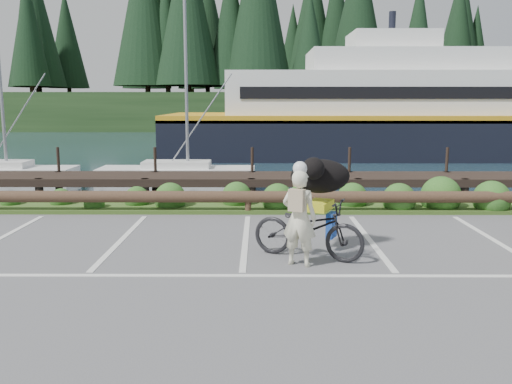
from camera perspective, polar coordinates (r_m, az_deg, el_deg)
ground at (r=9.51m, az=-1.40°, el=-8.06°), size 72.00×72.00×0.00m
harbor_backdrop at (r=87.62m, az=0.40°, el=7.70°), size 170.00×160.00×30.00m
vegetation_strip at (r=14.63m, az=-0.78°, el=-1.57°), size 34.00×1.60×0.10m
log_rail at (r=13.96m, az=-0.84°, el=-2.33°), size 32.00×0.30×0.60m
bicycle at (r=10.04m, az=5.51°, el=-3.85°), size 2.24×1.53×1.11m
cyclist at (r=9.52m, az=4.58°, el=-2.74°), size 0.74×0.63×1.71m
dog at (r=10.51m, az=6.77°, el=1.66°), size 0.97×1.27×0.66m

